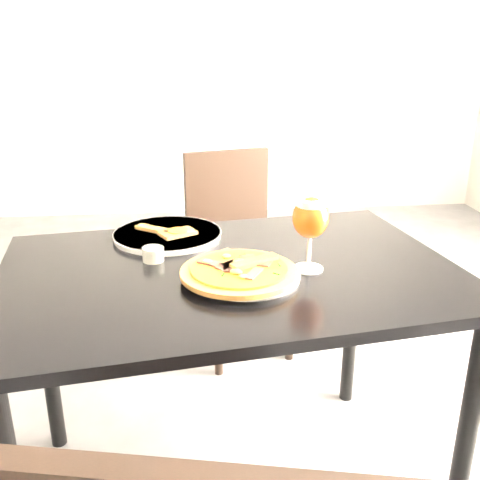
{
  "coord_description": "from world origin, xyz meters",
  "views": [
    {
      "loc": [
        0.08,
        -1.31,
        1.3
      ],
      "look_at": [
        0.21,
        -0.01,
        0.83
      ],
      "focal_mm": 40.0,
      "sensor_mm": 36.0,
      "label": 1
    }
  ],
  "objects": [
    {
      "name": "crust_scraps",
      "position": [
        0.02,
        0.24,
        0.77
      ],
      "size": [
        0.2,
        0.15,
        0.01
      ],
      "rotation": [
        0.0,
        0.0,
        -0.2
      ],
      "color": "brown",
      "rests_on": "plate_second"
    },
    {
      "name": "dining_table",
      "position": [
        0.18,
        -0.0,
        0.66
      ],
      "size": [
        1.3,
        0.96,
        0.75
      ],
      "rotation": [
        0.0,
        0.0,
        0.14
      ],
      "color": "black",
      "rests_on": "ground"
    },
    {
      "name": "chair_far",
      "position": [
        0.28,
        0.89,
        0.48
      ],
      "size": [
        0.5,
        0.5,
        0.88
      ],
      "rotation": [
        0.0,
        0.0,
        0.26
      ],
      "color": "black",
      "rests_on": "ground"
    },
    {
      "name": "pizza",
      "position": [
        0.2,
        -0.09,
        0.77
      ],
      "size": [
        0.3,
        0.3,
        0.03
      ],
      "rotation": [
        0.0,
        0.0,
        0.23
      ],
      "color": "brown",
      "rests_on": "plate_main"
    },
    {
      "name": "sauce_cup",
      "position": [
        -0.03,
        0.06,
        0.77
      ],
      "size": [
        0.06,
        0.06,
        0.04
      ],
      "color": "beige",
      "rests_on": "dining_table"
    },
    {
      "name": "beer_glass",
      "position": [
        0.39,
        -0.04,
        0.89
      ],
      "size": [
        0.09,
        0.09,
        0.2
      ],
      "color": "silver",
      "rests_on": "dining_table"
    },
    {
      "name": "loose_crust",
      "position": [
        0.15,
        0.08,
        0.75
      ],
      "size": [
        0.1,
        0.09,
        0.01
      ],
      "primitive_type": "cube",
      "rotation": [
        0.0,
        0.0,
        0.68
      ],
      "color": "brown",
      "rests_on": "dining_table"
    },
    {
      "name": "plate_second",
      "position": [
        0.01,
        0.25,
        0.76
      ],
      "size": [
        0.34,
        0.34,
        0.02
      ],
      "primitive_type": "cylinder",
      "rotation": [
        0.0,
        0.0,
        -0.05
      ],
      "color": "white",
      "rests_on": "dining_table"
    },
    {
      "name": "plate_main",
      "position": [
        0.22,
        -0.08,
        0.76
      ],
      "size": [
        0.32,
        0.32,
        0.01
      ],
      "primitive_type": "cylinder",
      "rotation": [
        0.0,
        0.0,
        -0.2
      ],
      "color": "white",
      "rests_on": "dining_table"
    }
  ]
}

